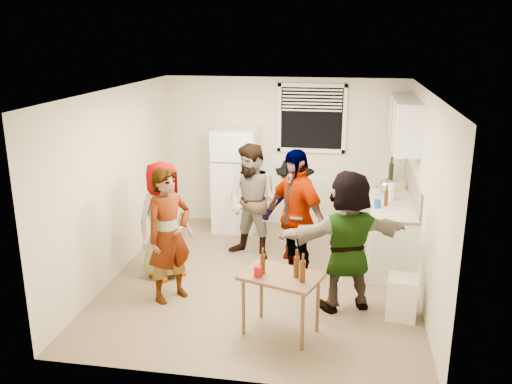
% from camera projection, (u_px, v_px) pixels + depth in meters
% --- Properties ---
extents(room, '(4.00, 4.50, 2.50)m').
position_uv_depth(room, '(263.00, 278.00, 7.30)').
color(room, beige).
rests_on(room, ground).
extents(window, '(1.12, 0.10, 1.06)m').
position_uv_depth(window, '(312.00, 118.00, 8.80)').
color(window, white).
rests_on(window, room).
extents(refrigerator, '(0.70, 0.70, 1.70)m').
position_uv_depth(refrigerator, '(236.00, 180.00, 8.96)').
color(refrigerator, white).
rests_on(refrigerator, ground).
extents(counter_lower, '(0.60, 2.20, 0.86)m').
position_uv_depth(counter_lower, '(389.00, 227.00, 8.00)').
color(counter_lower, white).
rests_on(counter_lower, ground).
extents(countertop, '(0.64, 2.22, 0.04)m').
position_uv_depth(countertop, '(391.00, 198.00, 7.87)').
color(countertop, beige).
rests_on(countertop, counter_lower).
extents(backsplash, '(0.03, 2.20, 0.36)m').
position_uv_depth(backsplash, '(412.00, 185.00, 7.77)').
color(backsplash, '#B2ACA3').
rests_on(backsplash, countertop).
extents(upper_cabinets, '(0.34, 1.60, 0.70)m').
position_uv_depth(upper_cabinets, '(404.00, 123.00, 7.74)').
color(upper_cabinets, white).
rests_on(upper_cabinets, room).
extents(kettle, '(0.32, 0.30, 0.22)m').
position_uv_depth(kettle, '(386.00, 192.00, 8.08)').
color(kettle, silver).
rests_on(kettle, countertop).
extents(paper_towel, '(0.11, 0.11, 0.24)m').
position_uv_depth(paper_towel, '(390.00, 200.00, 7.71)').
color(paper_towel, white).
rests_on(paper_towel, countertop).
extents(wine_bottle, '(0.07, 0.07, 0.30)m').
position_uv_depth(wine_bottle, '(390.00, 181.00, 8.67)').
color(wine_bottle, black).
rests_on(wine_bottle, countertop).
extents(beer_bottle_counter, '(0.06, 0.06, 0.22)m').
position_uv_depth(beer_bottle_counter, '(386.00, 205.00, 7.46)').
color(beer_bottle_counter, '#47230C').
rests_on(beer_bottle_counter, countertop).
extents(blue_cup, '(0.09, 0.09, 0.12)m').
position_uv_depth(blue_cup, '(377.00, 208.00, 7.36)').
color(blue_cup, '#134DAD').
rests_on(blue_cup, countertop).
extents(picture_frame, '(0.02, 0.17, 0.14)m').
position_uv_depth(picture_frame, '(404.00, 184.00, 8.23)').
color(picture_frame, gold).
rests_on(picture_frame, countertop).
extents(trash_bin, '(0.38, 0.38, 0.50)m').
position_uv_depth(trash_bin, '(402.00, 297.00, 6.25)').
color(trash_bin, white).
rests_on(trash_bin, ground).
extents(serving_table, '(0.96, 0.78, 0.70)m').
position_uv_depth(serving_table, '(280.00, 332.00, 5.99)').
color(serving_table, brown).
rests_on(serving_table, ground).
extents(beer_bottle_table, '(0.06, 0.06, 0.21)m').
position_uv_depth(beer_bottle_table, '(263.00, 273.00, 5.83)').
color(beer_bottle_table, '#47230C').
rests_on(beer_bottle_table, serving_table).
extents(red_cup, '(0.09, 0.09, 0.12)m').
position_uv_depth(red_cup, '(258.00, 276.00, 5.75)').
color(red_cup, '#9D0E0B').
rests_on(red_cup, serving_table).
extents(guest_grey, '(1.73, 1.60, 0.51)m').
position_uv_depth(guest_grey, '(166.00, 275.00, 7.41)').
color(guest_grey, gray).
rests_on(guest_grey, ground).
extents(guest_stripe, '(1.68, 1.51, 0.40)m').
position_uv_depth(guest_stripe, '(172.00, 298.00, 6.77)').
color(guest_stripe, '#141933').
rests_on(guest_stripe, ground).
extents(guest_back_left, '(1.36, 1.87, 0.64)m').
position_uv_depth(guest_back_left, '(253.00, 256.00, 8.02)').
color(guest_back_left, '#523523').
rests_on(guest_back_left, ground).
extents(guest_back_right, '(1.16, 1.62, 0.56)m').
position_uv_depth(guest_back_right, '(293.00, 258.00, 7.97)').
color(guest_back_right, '#3F3F44').
rests_on(guest_back_right, ground).
extents(guest_black, '(2.00, 2.02, 0.44)m').
position_uv_depth(guest_black, '(294.00, 280.00, 7.27)').
color(guest_black, black).
rests_on(guest_black, ground).
extents(guest_orange, '(2.11, 2.18, 0.50)m').
position_uv_depth(guest_orange, '(344.00, 306.00, 6.55)').
color(guest_orange, '#BB663C').
rests_on(guest_orange, ground).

